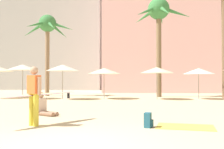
% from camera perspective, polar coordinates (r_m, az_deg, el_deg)
% --- Properties ---
extents(ground, '(120.00, 120.00, 0.00)m').
position_cam_1_polar(ground, '(5.92, -9.98, -14.30)').
color(ground, '#C6B28C').
extents(hotel_pink, '(18.02, 9.61, 17.62)m').
position_cam_1_polar(hotel_pink, '(34.60, 14.16, 11.30)').
color(hotel_pink, beige).
rests_on(hotel_pink, ground).
extents(palm_tree_center, '(4.63, 4.39, 6.99)m').
position_cam_1_polar(palm_tree_center, '(24.49, -13.26, 9.02)').
color(palm_tree_center, '#896B4C').
rests_on(palm_tree_center, ground).
extents(palm_tree_right, '(4.71, 5.11, 8.00)m').
position_cam_1_polar(palm_tree_right, '(22.95, 9.71, 11.84)').
color(palm_tree_right, brown).
rests_on(palm_tree_right, ground).
extents(cafe_umbrella_0, '(2.30, 2.30, 2.48)m').
position_cam_1_polar(cafe_umbrella_0, '(20.79, -18.12, 1.42)').
color(cafe_umbrella_0, gray).
rests_on(cafe_umbrella_0, ground).
extents(cafe_umbrella_2, '(2.38, 2.38, 2.45)m').
position_cam_1_polar(cafe_umbrella_2, '(19.68, -10.26, 1.38)').
color(cafe_umbrella_2, gray).
rests_on(cafe_umbrella_2, ground).
extents(cafe_umbrella_3, '(2.38, 2.38, 2.27)m').
position_cam_1_polar(cafe_umbrella_3, '(19.58, 9.34, 0.90)').
color(cafe_umbrella_3, gray).
rests_on(cafe_umbrella_3, ground).
extents(cafe_umbrella_4, '(2.22, 2.22, 2.19)m').
position_cam_1_polar(cafe_umbrella_4, '(20.38, 17.60, 0.66)').
color(cafe_umbrella_4, gray).
rests_on(cafe_umbrella_4, ground).
extents(cafe_umbrella_5, '(2.42, 2.42, 2.23)m').
position_cam_1_polar(cafe_umbrella_5, '(19.84, -1.66, 0.73)').
color(cafe_umbrella_5, gray).
rests_on(cafe_umbrella_5, ground).
extents(beach_towel, '(1.77, 1.35, 0.01)m').
position_cam_1_polar(beach_towel, '(8.25, 15.02, -10.47)').
color(beach_towel, '#F4CC4C').
rests_on(beach_towel, ground).
extents(backpack, '(0.29, 0.33, 0.42)m').
position_cam_1_polar(backpack, '(7.93, 7.53, -9.46)').
color(backpack, '#235A6E').
rests_on(backpack, ground).
extents(person_near_right, '(2.01, 2.77, 1.75)m').
position_cam_1_polar(person_near_right, '(8.50, -15.64, -3.90)').
color(person_near_right, gold).
rests_on(person_near_right, ground).
extents(person_mid_center, '(0.99, 0.81, 0.89)m').
position_cam_1_polar(person_mid_center, '(10.86, -14.06, -6.64)').
color(person_mid_center, '#936B51').
rests_on(person_mid_center, ground).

